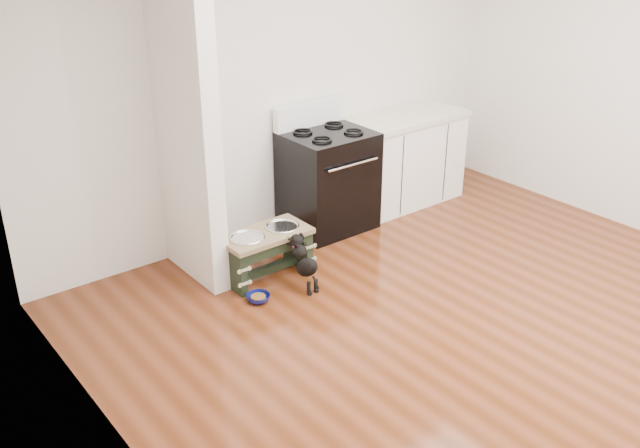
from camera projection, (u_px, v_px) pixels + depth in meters
The scene contains 8 objects.
ground at pixel (489, 336), 5.09m from camera, with size 5.00×5.00×0.00m, color #4D220D.
room_shell at pixel (515, 116), 4.40m from camera, with size 5.00×5.00×5.00m.
partition_wall at pixel (185, 116), 5.36m from camera, with size 0.15×0.80×2.70m, color silver.
oven_range at pixel (328, 179), 6.57m from camera, with size 0.76×0.69×1.14m.
cabinet_run at pixel (403, 159), 7.14m from camera, with size 1.24×0.64×0.91m.
dog_feeder at pixel (266, 245), 5.76m from camera, with size 0.73×0.39×0.42m.
puppy at pixel (304, 261), 5.61m from camera, with size 0.13×0.38×0.45m.
floor_bowl at pixel (258, 298), 5.51m from camera, with size 0.23×0.23×0.06m.
Camera 1 is at (-3.58, -2.62, 2.88)m, focal length 40.00 mm.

